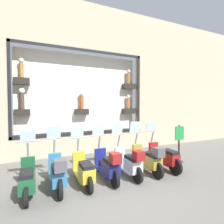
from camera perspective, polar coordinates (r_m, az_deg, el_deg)
The scene contains 10 objects.
ground_plane at distance 5.53m, azimuth 0.49°, elevation -22.37°, with size 120.00×120.00×0.00m, color #66635E.
building_facade at distance 8.55m, azimuth -9.68°, elevation 10.90°, with size 1.21×36.00×7.09m.
scooter_red_0 at distance 6.72m, azimuth 16.73°, elevation -13.89°, with size 1.81×0.61×1.64m.
scooter_olive_1 at distance 6.23m, azimuth 11.77°, elevation -14.82°, with size 1.81×0.60×1.68m.
scooter_white_2 at distance 5.85m, azimuth 5.67°, elevation -16.02°, with size 1.80×0.60×1.69m.
scooter_navy_3 at distance 5.54m, azimuth -1.31°, elevation -16.96°, with size 1.80×0.61×1.69m.
scooter_yellow_4 at distance 5.39m, azimuth -9.19°, elevation -18.27°, with size 1.79×0.60×1.61m.
scooter_teal_5 at distance 5.19m, azimuth -17.37°, elevation -18.40°, with size 1.80×0.60×1.65m.
scooter_green_6 at distance 5.24m, azimuth -25.93°, elevation -19.07°, with size 1.79×0.61×1.53m.
shop_sign_post at distance 7.71m, azimuth 21.06°, elevation -9.21°, with size 0.36×0.45×1.49m.
Camera 1 is at (-4.59, 2.07, 2.29)m, focal length 28.00 mm.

